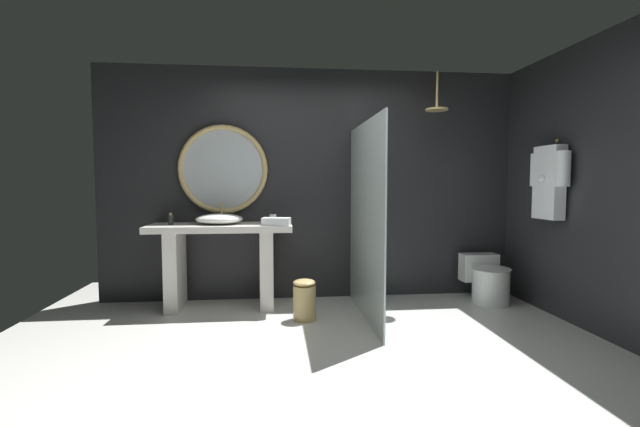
# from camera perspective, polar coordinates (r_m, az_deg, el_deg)

# --- Properties ---
(ground_plane) EXTENTS (5.76, 5.76, 0.00)m
(ground_plane) POSITION_cam_1_polar(r_m,az_deg,el_deg) (3.36, 2.54, -19.05)
(ground_plane) COLOR silver
(back_wall_panel) EXTENTS (4.80, 0.10, 2.60)m
(back_wall_panel) POSITION_cam_1_polar(r_m,az_deg,el_deg) (4.98, -0.66, 3.81)
(back_wall_panel) COLOR #232326
(back_wall_panel) RESTS_ON ground_plane
(side_wall_right) EXTENTS (0.10, 2.47, 2.60)m
(side_wall_right) POSITION_cam_1_polar(r_m,az_deg,el_deg) (4.74, 30.44, 3.25)
(side_wall_right) COLOR #232326
(side_wall_right) RESTS_ON ground_plane
(vanity_counter) EXTENTS (1.48, 0.58, 0.89)m
(vanity_counter) POSITION_cam_1_polar(r_m,az_deg,el_deg) (4.70, -12.87, -5.36)
(vanity_counter) COLOR silver
(vanity_counter) RESTS_ON ground_plane
(vessel_sink) EXTENTS (0.49, 0.40, 0.23)m
(vessel_sink) POSITION_cam_1_polar(r_m,az_deg,el_deg) (4.66, -13.14, -0.70)
(vessel_sink) COLOR white
(vessel_sink) RESTS_ON vanity_counter
(tumbler_cup) EXTENTS (0.07, 0.07, 0.10)m
(tumbler_cup) POSITION_cam_1_polar(r_m,az_deg,el_deg) (4.62, -6.23, -0.73)
(tumbler_cup) COLOR silver
(tumbler_cup) RESTS_ON vanity_counter
(soap_dispenser) EXTENTS (0.05, 0.05, 0.12)m
(soap_dispenser) POSITION_cam_1_polar(r_m,az_deg,el_deg) (4.74, -19.09, -0.76)
(soap_dispenser) COLOR #282D28
(soap_dispenser) RESTS_ON vanity_counter
(round_wall_mirror) EXTENTS (0.98, 0.06, 0.98)m
(round_wall_mirror) POSITION_cam_1_polar(r_m,az_deg,el_deg) (4.91, -12.66, 5.71)
(round_wall_mirror) COLOR tan
(shower_glass_panel) EXTENTS (0.02, 1.55, 1.91)m
(shower_glass_panel) POSITION_cam_1_polar(r_m,az_deg,el_deg) (4.24, 6.01, -0.90)
(shower_glass_panel) COLOR silver
(shower_glass_panel) RESTS_ON ground_plane
(rain_shower_head) EXTENTS (0.24, 0.24, 0.41)m
(rain_shower_head) POSITION_cam_1_polar(r_m,az_deg,el_deg) (4.91, 15.14, 13.48)
(rain_shower_head) COLOR tan
(hanging_bathrobe) EXTENTS (0.20, 0.53, 0.78)m
(hanging_bathrobe) POSITION_cam_1_polar(r_m,az_deg,el_deg) (4.79, 27.96, 4.02)
(hanging_bathrobe) COLOR tan
(toilet) EXTENTS (0.41, 0.61, 0.51)m
(toilet) POSITION_cam_1_polar(r_m,az_deg,el_deg) (5.19, 21.19, -8.18)
(toilet) COLOR white
(toilet) RESTS_ON ground_plane
(waste_bin) EXTENTS (0.22, 0.22, 0.40)m
(waste_bin) POSITION_cam_1_polar(r_m,az_deg,el_deg) (4.24, -2.05, -11.25)
(waste_bin) COLOR tan
(waste_bin) RESTS_ON ground_plane
(folded_hand_towel) EXTENTS (0.31, 0.21, 0.08)m
(folded_hand_towel) POSITION_cam_1_polar(r_m,az_deg,el_deg) (4.43, -5.78, -1.07)
(folded_hand_towel) COLOR white
(folded_hand_towel) RESTS_ON vanity_counter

